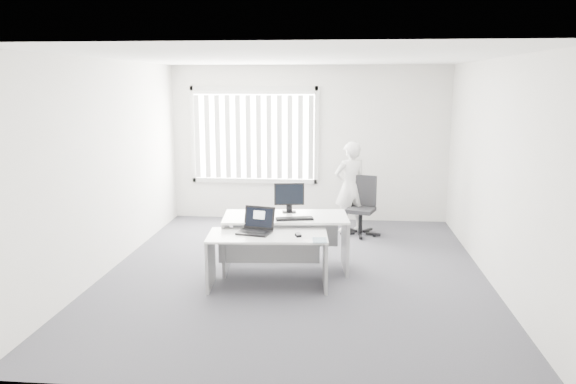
# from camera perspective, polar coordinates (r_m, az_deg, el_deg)

# --- Properties ---
(ground) EXTENTS (6.00, 6.00, 0.00)m
(ground) POSITION_cam_1_polar(r_m,az_deg,el_deg) (7.58, 0.72, -8.17)
(ground) COLOR #515158
(ground) RESTS_ON ground
(wall_back) EXTENTS (5.00, 0.02, 2.80)m
(wall_back) POSITION_cam_1_polar(r_m,az_deg,el_deg) (10.21, 2.14, 4.92)
(wall_back) COLOR white
(wall_back) RESTS_ON ground
(wall_front) EXTENTS (5.00, 0.02, 2.80)m
(wall_front) POSITION_cam_1_polar(r_m,az_deg,el_deg) (4.32, -2.54, -3.74)
(wall_front) COLOR white
(wall_front) RESTS_ON ground
(wall_left) EXTENTS (0.02, 6.00, 2.80)m
(wall_left) POSITION_cam_1_polar(r_m,az_deg,el_deg) (7.85, -17.77, 2.50)
(wall_left) COLOR white
(wall_left) RESTS_ON ground
(wall_right) EXTENTS (0.02, 6.00, 2.80)m
(wall_right) POSITION_cam_1_polar(r_m,az_deg,el_deg) (7.47, 20.26, 1.92)
(wall_right) COLOR white
(wall_right) RESTS_ON ground
(ceiling) EXTENTS (5.00, 6.00, 0.02)m
(ceiling) POSITION_cam_1_polar(r_m,az_deg,el_deg) (7.16, 0.78, 13.49)
(ceiling) COLOR white
(ceiling) RESTS_ON wall_back
(window) EXTENTS (2.32, 0.06, 1.76)m
(window) POSITION_cam_1_polar(r_m,az_deg,el_deg) (10.26, -3.48, 5.78)
(window) COLOR silver
(window) RESTS_ON wall_back
(blinds) EXTENTS (2.20, 0.10, 1.50)m
(blinds) POSITION_cam_1_polar(r_m,az_deg,el_deg) (10.20, -3.53, 5.58)
(blinds) COLOR white
(blinds) RESTS_ON wall_back
(desk_near) EXTENTS (1.51, 0.80, 0.67)m
(desk_near) POSITION_cam_1_polar(r_m,az_deg,el_deg) (6.95, -2.08, -5.81)
(desk_near) COLOR white
(desk_near) RESTS_ON ground
(desk_far) EXTENTS (1.71, 0.93, 0.75)m
(desk_far) POSITION_cam_1_polar(r_m,az_deg,el_deg) (7.54, -0.24, -3.98)
(desk_far) COLOR white
(desk_far) RESTS_ON ground
(office_chair) EXTENTS (0.70, 0.70, 0.98)m
(office_chair) POSITION_cam_1_polar(r_m,az_deg,el_deg) (9.40, 7.45, -2.50)
(office_chair) COLOR black
(office_chair) RESTS_ON ground
(person) EXTENTS (0.66, 0.56, 1.53)m
(person) POSITION_cam_1_polar(r_m,az_deg,el_deg) (9.49, 6.33, 0.52)
(person) COLOR silver
(person) RESTS_ON ground
(laptop) EXTENTS (0.47, 0.43, 0.31)m
(laptop) POSITION_cam_1_polar(r_m,az_deg,el_deg) (6.91, -3.45, -3.00)
(laptop) COLOR black
(laptop) RESTS_ON desk_near
(paper_sheet) EXTENTS (0.31, 0.25, 0.00)m
(paper_sheet) POSITION_cam_1_polar(r_m,az_deg,el_deg) (6.80, 1.36, -4.58)
(paper_sheet) COLOR white
(paper_sheet) RESTS_ON desk_near
(mouse) EXTENTS (0.09, 0.12, 0.04)m
(mouse) POSITION_cam_1_polar(r_m,az_deg,el_deg) (6.80, 1.04, -4.36)
(mouse) COLOR #B5B5B8
(mouse) RESTS_ON paper_sheet
(booklet) EXTENTS (0.18, 0.24, 0.01)m
(booklet) POSITION_cam_1_polar(r_m,az_deg,el_deg) (6.64, 3.24, -4.91)
(booklet) COLOR white
(booklet) RESTS_ON desk_near
(keyboard) EXTENTS (0.51, 0.26, 0.02)m
(keyboard) POSITION_cam_1_polar(r_m,az_deg,el_deg) (7.28, 0.67, -2.73)
(keyboard) COLOR black
(keyboard) RESTS_ON desk_far
(monitor) EXTENTS (0.42, 0.18, 0.41)m
(monitor) POSITION_cam_1_polar(r_m,az_deg,el_deg) (7.64, 0.12, -0.58)
(monitor) COLOR black
(monitor) RESTS_ON desk_far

